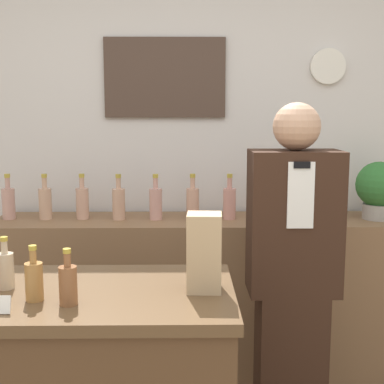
{
  "coord_description": "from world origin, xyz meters",
  "views": [
    {
      "loc": [
        -0.0,
        -1.3,
        1.56
      ],
      "look_at": [
        0.03,
        1.1,
        1.2
      ],
      "focal_mm": 50.0,
      "sensor_mm": 36.0,
      "label": 1
    }
  ],
  "objects": [
    {
      "name": "shopkeeper",
      "position": [
        0.49,
        1.05,
        0.8
      ],
      "size": [
        0.4,
        0.25,
        1.6
      ],
      "color": "#331E14",
      "rests_on": "ground_plane"
    },
    {
      "name": "shelf_bottle_7",
      "position": [
        0.47,
        1.72,
        1.04
      ],
      "size": [
        0.07,
        0.07,
        0.26
      ],
      "color": "tan",
      "rests_on": "back_shelf"
    },
    {
      "name": "shelf_bottle_4",
      "position": [
        -0.17,
        1.7,
        1.04
      ],
      "size": [
        0.07,
        0.07,
        0.26
      ],
      "color": "tan",
      "rests_on": "back_shelf"
    },
    {
      "name": "shelf_bottle_3",
      "position": [
        -0.38,
        1.71,
        1.04
      ],
      "size": [
        0.07,
        0.07,
        0.26
      ],
      "color": "tan",
      "rests_on": "back_shelf"
    },
    {
      "name": "back_wall",
      "position": [
        0.0,
        2.0,
        1.35
      ],
      "size": [
        5.2,
        0.09,
        2.7
      ],
      "color": "silver",
      "rests_on": "ground_plane"
    },
    {
      "name": "shelf_bottle_6",
      "position": [
        0.26,
        1.71,
        1.04
      ],
      "size": [
        0.07,
        0.07,
        0.26
      ],
      "color": "tan",
      "rests_on": "back_shelf"
    },
    {
      "name": "shelf_bottle_9",
      "position": [
        0.89,
        1.72,
        1.04
      ],
      "size": [
        0.07,
        0.07,
        0.26
      ],
      "color": "tan",
      "rests_on": "back_shelf"
    },
    {
      "name": "potted_plant",
      "position": [
        1.11,
        1.7,
        1.13
      ],
      "size": [
        0.26,
        0.26,
        0.33
      ],
      "color": "#9E998E",
      "rests_on": "back_shelf"
    },
    {
      "name": "paper_bag",
      "position": [
        0.07,
        0.48,
        1.08
      ],
      "size": [
        0.12,
        0.12,
        0.27
      ],
      "color": "tan",
      "rests_on": "display_counter"
    },
    {
      "name": "counter_bottle_4",
      "position": [
        -0.37,
        0.35,
        1.02
      ],
      "size": [
        0.06,
        0.06,
        0.19
      ],
      "color": "brown",
      "rests_on": "display_counter"
    },
    {
      "name": "counter_bottle_3",
      "position": [
        -0.49,
        0.39,
        1.02
      ],
      "size": [
        0.06,
        0.06,
        0.19
      ],
      "color": "#A3713B",
      "rests_on": "display_counter"
    },
    {
      "name": "shelf_bottle_0",
      "position": [
        -1.01,
        1.73,
        1.04
      ],
      "size": [
        0.07,
        0.07,
        0.26
      ],
      "color": "tan",
      "rests_on": "back_shelf"
    },
    {
      "name": "counter_bottle_2",
      "position": [
        -0.63,
        0.51,
        1.02
      ],
      "size": [
        0.06,
        0.06,
        0.19
      ],
      "color": "tan",
      "rests_on": "display_counter"
    },
    {
      "name": "shelf_bottle_1",
      "position": [
        -0.8,
        1.72,
        1.04
      ],
      "size": [
        0.07,
        0.07,
        0.26
      ],
      "color": "tan",
      "rests_on": "back_shelf"
    },
    {
      "name": "shelf_bottle_5",
      "position": [
        0.05,
        1.71,
        1.04
      ],
      "size": [
        0.07,
        0.07,
        0.26
      ],
      "color": "tan",
      "rests_on": "back_shelf"
    },
    {
      "name": "shelf_bottle_2",
      "position": [
        -0.59,
        1.73,
        1.04
      ],
      "size": [
        0.07,
        0.07,
        0.26
      ],
      "color": "tan",
      "rests_on": "back_shelf"
    },
    {
      "name": "back_shelf",
      "position": [
        0.11,
        1.71,
        0.47
      ],
      "size": [
        2.4,
        0.46,
        0.95
      ],
      "color": "brown",
      "rests_on": "ground_plane"
    },
    {
      "name": "shelf_bottle_8",
      "position": [
        0.68,
        1.71,
        1.04
      ],
      "size": [
        0.07,
        0.07,
        0.26
      ],
      "color": "tan",
      "rests_on": "back_shelf"
    }
  ]
}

